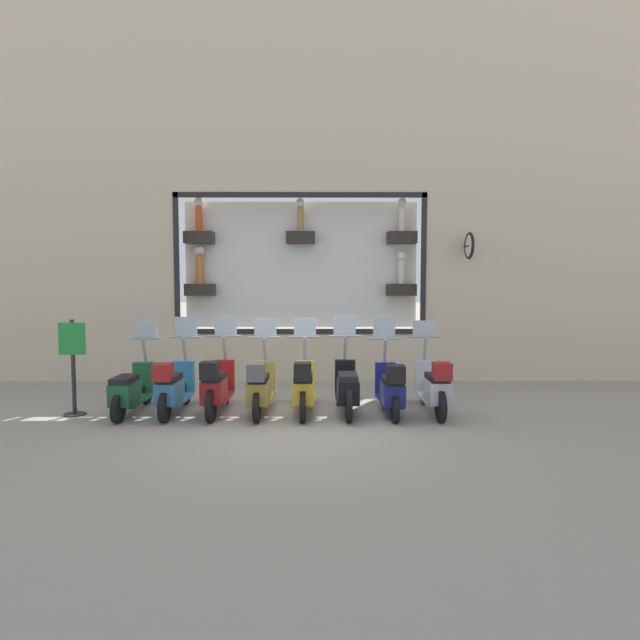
{
  "coord_description": "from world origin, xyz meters",
  "views": [
    {
      "loc": [
        -8.09,
        -0.41,
        2.21
      ],
      "look_at": [
        1.88,
        -0.45,
        1.54
      ],
      "focal_mm": 28.0,
      "sensor_mm": 36.0,
      "label": 1
    }
  ],
  "objects_px": {
    "scooter_navy_1": "(391,389)",
    "scooter_olive_4": "(260,388)",
    "scooter_teal_6": "(173,388)",
    "shop_sign_post": "(73,364)",
    "scooter_black_2": "(347,388)",
    "scooter_yellow_3": "(304,387)",
    "scooter_red_5": "(217,387)",
    "scooter_silver_0": "(434,387)",
    "scooter_green_7": "(131,390)"
  },
  "relations": [
    {
      "from": "scooter_navy_1",
      "to": "scooter_olive_4",
      "type": "height_order",
      "value": "scooter_navy_1"
    },
    {
      "from": "scooter_navy_1",
      "to": "scooter_teal_6",
      "type": "xyz_separation_m",
      "value": [
        0.01,
        3.74,
        0.02
      ]
    },
    {
      "from": "shop_sign_post",
      "to": "scooter_black_2",
      "type": "bearing_deg",
      "value": -89.2
    },
    {
      "from": "scooter_yellow_3",
      "to": "scooter_olive_4",
      "type": "height_order",
      "value": "scooter_yellow_3"
    },
    {
      "from": "scooter_black_2",
      "to": "scooter_yellow_3",
      "type": "bearing_deg",
      "value": 94.85
    },
    {
      "from": "scooter_teal_6",
      "to": "scooter_black_2",
      "type": "bearing_deg",
      "value": -88.73
    },
    {
      "from": "scooter_yellow_3",
      "to": "scooter_black_2",
      "type": "bearing_deg",
      "value": -85.15
    },
    {
      "from": "scooter_navy_1",
      "to": "scooter_red_5",
      "type": "relative_size",
      "value": 0.99
    },
    {
      "from": "scooter_silver_0",
      "to": "scooter_yellow_3",
      "type": "bearing_deg",
      "value": 89.97
    },
    {
      "from": "scooter_black_2",
      "to": "shop_sign_post",
      "type": "height_order",
      "value": "scooter_black_2"
    },
    {
      "from": "scooter_black_2",
      "to": "scooter_red_5",
      "type": "bearing_deg",
      "value": 91.49
    },
    {
      "from": "scooter_teal_6",
      "to": "scooter_green_7",
      "type": "relative_size",
      "value": 1.0
    },
    {
      "from": "shop_sign_post",
      "to": "scooter_navy_1",
      "type": "bearing_deg",
      "value": -90.09
    },
    {
      "from": "scooter_teal_6",
      "to": "scooter_green_7",
      "type": "height_order",
      "value": "scooter_teal_6"
    },
    {
      "from": "scooter_red_5",
      "to": "scooter_green_7",
      "type": "height_order",
      "value": "scooter_red_5"
    },
    {
      "from": "scooter_navy_1",
      "to": "scooter_yellow_3",
      "type": "xyz_separation_m",
      "value": [
        0.01,
        1.5,
        0.02
      ]
    },
    {
      "from": "scooter_silver_0",
      "to": "scooter_green_7",
      "type": "height_order",
      "value": "scooter_silver_0"
    },
    {
      "from": "scooter_navy_1",
      "to": "scooter_black_2",
      "type": "distance_m",
      "value": 0.75
    },
    {
      "from": "scooter_yellow_3",
      "to": "scooter_teal_6",
      "type": "height_order",
      "value": "scooter_teal_6"
    },
    {
      "from": "scooter_red_5",
      "to": "shop_sign_post",
      "type": "xyz_separation_m",
      "value": [
        -0.01,
        2.45,
        0.4
      ]
    },
    {
      "from": "scooter_green_7",
      "to": "shop_sign_post",
      "type": "height_order",
      "value": "shop_sign_post"
    },
    {
      "from": "scooter_olive_4",
      "to": "scooter_teal_6",
      "type": "relative_size",
      "value": 1.0
    },
    {
      "from": "scooter_navy_1",
      "to": "scooter_olive_4",
      "type": "distance_m",
      "value": 2.24
    },
    {
      "from": "scooter_black_2",
      "to": "shop_sign_post",
      "type": "bearing_deg",
      "value": 90.8
    },
    {
      "from": "scooter_black_2",
      "to": "scooter_olive_4",
      "type": "bearing_deg",
      "value": 92.57
    },
    {
      "from": "scooter_silver_0",
      "to": "scooter_olive_4",
      "type": "distance_m",
      "value": 2.99
    },
    {
      "from": "scooter_red_5",
      "to": "scooter_navy_1",
      "type": "bearing_deg",
      "value": -90.3
    },
    {
      "from": "scooter_red_5",
      "to": "scooter_green_7",
      "type": "xyz_separation_m",
      "value": [
        0.05,
        1.5,
        -0.07
      ]
    },
    {
      "from": "scooter_navy_1",
      "to": "scooter_yellow_3",
      "type": "relative_size",
      "value": 0.99
    },
    {
      "from": "scooter_silver_0",
      "to": "scooter_teal_6",
      "type": "xyz_separation_m",
      "value": [
        -0.0,
        4.49,
        -0.0
      ]
    },
    {
      "from": "scooter_black_2",
      "to": "scooter_silver_0",
      "type": "bearing_deg",
      "value": -92.48
    },
    {
      "from": "scooter_yellow_3",
      "to": "scooter_olive_4",
      "type": "distance_m",
      "value": 0.75
    },
    {
      "from": "scooter_green_7",
      "to": "shop_sign_post",
      "type": "distance_m",
      "value": 1.07
    },
    {
      "from": "scooter_green_7",
      "to": "scooter_teal_6",
      "type": "bearing_deg",
      "value": -94.28
    },
    {
      "from": "scooter_yellow_3",
      "to": "scooter_navy_1",
      "type": "bearing_deg",
      "value": -90.4
    },
    {
      "from": "scooter_silver_0",
      "to": "shop_sign_post",
      "type": "xyz_separation_m",
      "value": [
        -0.0,
        6.19,
        0.41
      ]
    },
    {
      "from": "scooter_red_5",
      "to": "shop_sign_post",
      "type": "distance_m",
      "value": 2.48
    },
    {
      "from": "scooter_silver_0",
      "to": "scooter_navy_1",
      "type": "bearing_deg",
      "value": 90.72
    },
    {
      "from": "scooter_olive_4",
      "to": "scooter_teal_6",
      "type": "xyz_separation_m",
      "value": [
        0.0,
        1.5,
        0.0
      ]
    },
    {
      "from": "scooter_yellow_3",
      "to": "scooter_olive_4",
      "type": "xyz_separation_m",
      "value": [
        -0.0,
        0.75,
        -0.01
      ]
    },
    {
      "from": "scooter_silver_0",
      "to": "scooter_red_5",
      "type": "relative_size",
      "value": 1.0
    },
    {
      "from": "scooter_black_2",
      "to": "scooter_green_7",
      "type": "relative_size",
      "value": 1.01
    },
    {
      "from": "scooter_yellow_3",
      "to": "scooter_teal_6",
      "type": "bearing_deg",
      "value": 90.07
    },
    {
      "from": "scooter_olive_4",
      "to": "scooter_teal_6",
      "type": "height_order",
      "value": "scooter_teal_6"
    },
    {
      "from": "scooter_silver_0",
      "to": "shop_sign_post",
      "type": "bearing_deg",
      "value": 90.01
    },
    {
      "from": "scooter_silver_0",
      "to": "scooter_yellow_3",
      "type": "distance_m",
      "value": 2.24
    },
    {
      "from": "scooter_silver_0",
      "to": "scooter_teal_6",
      "type": "height_order",
      "value": "scooter_teal_6"
    },
    {
      "from": "scooter_navy_1",
      "to": "scooter_teal_6",
      "type": "relative_size",
      "value": 0.99
    },
    {
      "from": "scooter_yellow_3",
      "to": "scooter_red_5",
      "type": "xyz_separation_m",
      "value": [
        0.01,
        1.5,
        0.01
      ]
    },
    {
      "from": "scooter_olive_4",
      "to": "scooter_green_7",
      "type": "height_order",
      "value": "scooter_olive_4"
    }
  ]
}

